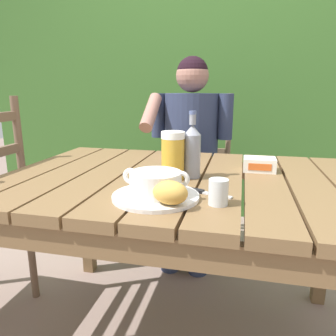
{
  "coord_description": "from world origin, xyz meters",
  "views": [
    {
      "loc": [
        0.21,
        -1.14,
        1.06
      ],
      "look_at": [
        -0.01,
        -0.17,
        0.82
      ],
      "focal_mm": 34.05,
      "sensor_mm": 36.0,
      "label": 1
    }
  ],
  "objects_px": {
    "table_knife": "(202,192)",
    "serving_plate": "(156,196)",
    "bread_roll": "(170,193)",
    "water_glass_small": "(218,192)",
    "diner_bowl": "(179,151)",
    "chair_near_diner": "(194,177)",
    "beer_glass": "(173,155)",
    "beer_bottle": "(192,150)",
    "soup_bowl": "(156,183)",
    "butter_tub": "(259,164)",
    "person_eating": "(190,146)"
  },
  "relations": [
    {
      "from": "chair_near_diner",
      "to": "water_glass_small",
      "type": "xyz_separation_m",
      "value": [
        0.24,
        -1.19,
        0.29
      ]
    },
    {
      "from": "chair_near_diner",
      "to": "diner_bowl",
      "type": "relative_size",
      "value": 7.17
    },
    {
      "from": "water_glass_small",
      "to": "beer_glass",
      "type": "bearing_deg",
      "value": 127.78
    },
    {
      "from": "serving_plate",
      "to": "bread_roll",
      "type": "bearing_deg",
      "value": -49.4
    },
    {
      "from": "soup_bowl",
      "to": "water_glass_small",
      "type": "bearing_deg",
      "value": -3.81
    },
    {
      "from": "soup_bowl",
      "to": "table_knife",
      "type": "height_order",
      "value": "soup_bowl"
    },
    {
      "from": "beer_bottle",
      "to": "diner_bowl",
      "type": "height_order",
      "value": "beer_bottle"
    },
    {
      "from": "beer_bottle",
      "to": "butter_tub",
      "type": "height_order",
      "value": "beer_bottle"
    },
    {
      "from": "beer_bottle",
      "to": "table_knife",
      "type": "relative_size",
      "value": 1.54
    },
    {
      "from": "chair_near_diner",
      "to": "person_eating",
      "type": "distance_m",
      "value": 0.31
    },
    {
      "from": "water_glass_small",
      "to": "soup_bowl",
      "type": "bearing_deg",
      "value": 176.19
    },
    {
      "from": "person_eating",
      "to": "table_knife",
      "type": "bearing_deg",
      "value": -78.15
    },
    {
      "from": "chair_near_diner",
      "to": "butter_tub",
      "type": "bearing_deg",
      "value": -64.02
    },
    {
      "from": "table_knife",
      "to": "beer_glass",
      "type": "bearing_deg",
      "value": 131.14
    },
    {
      "from": "chair_near_diner",
      "to": "beer_glass",
      "type": "xyz_separation_m",
      "value": [
        0.06,
        -0.95,
        0.34
      ]
    },
    {
      "from": "serving_plate",
      "to": "soup_bowl",
      "type": "height_order",
      "value": "soup_bowl"
    },
    {
      "from": "soup_bowl",
      "to": "serving_plate",
      "type": "bearing_deg",
      "value": -97.13
    },
    {
      "from": "table_knife",
      "to": "serving_plate",
      "type": "bearing_deg",
      "value": -149.33
    },
    {
      "from": "water_glass_small",
      "to": "diner_bowl",
      "type": "distance_m",
      "value": 0.69
    },
    {
      "from": "beer_glass",
      "to": "beer_bottle",
      "type": "bearing_deg",
      "value": 28.21
    },
    {
      "from": "serving_plate",
      "to": "soup_bowl",
      "type": "relative_size",
      "value": 1.28
    },
    {
      "from": "person_eating",
      "to": "bread_roll",
      "type": "bearing_deg",
      "value": -83.56
    },
    {
      "from": "diner_bowl",
      "to": "person_eating",
      "type": "bearing_deg",
      "value": 90.47
    },
    {
      "from": "table_knife",
      "to": "soup_bowl",
      "type": "bearing_deg",
      "value": -149.33
    },
    {
      "from": "beer_bottle",
      "to": "chair_near_diner",
      "type": "bearing_deg",
      "value": 97.63
    },
    {
      "from": "serving_plate",
      "to": "beer_bottle",
      "type": "height_order",
      "value": "beer_bottle"
    },
    {
      "from": "serving_plate",
      "to": "beer_glass",
      "type": "bearing_deg",
      "value": 89.05
    },
    {
      "from": "person_eating",
      "to": "serving_plate",
      "type": "height_order",
      "value": "person_eating"
    },
    {
      "from": "soup_bowl",
      "to": "beer_bottle",
      "type": "height_order",
      "value": "beer_bottle"
    },
    {
      "from": "diner_bowl",
      "to": "water_glass_small",
      "type": "bearing_deg",
      "value": -69.53
    },
    {
      "from": "chair_near_diner",
      "to": "table_knife",
      "type": "distance_m",
      "value": 1.14
    },
    {
      "from": "table_knife",
      "to": "diner_bowl",
      "type": "bearing_deg",
      "value": 108.46
    },
    {
      "from": "serving_plate",
      "to": "bread_roll",
      "type": "relative_size",
      "value": 2.25
    },
    {
      "from": "soup_bowl",
      "to": "butter_tub",
      "type": "bearing_deg",
      "value": 52.49
    },
    {
      "from": "person_eating",
      "to": "soup_bowl",
      "type": "xyz_separation_m",
      "value": [
        0.06,
        -0.98,
        0.06
      ]
    },
    {
      "from": "water_glass_small",
      "to": "table_knife",
      "type": "distance_m",
      "value": 0.11
    },
    {
      "from": "soup_bowl",
      "to": "water_glass_small",
      "type": "height_order",
      "value": "soup_bowl"
    },
    {
      "from": "beer_glass",
      "to": "water_glass_small",
      "type": "height_order",
      "value": "beer_glass"
    },
    {
      "from": "soup_bowl",
      "to": "beer_glass",
      "type": "height_order",
      "value": "beer_glass"
    },
    {
      "from": "serving_plate",
      "to": "butter_tub",
      "type": "relative_size",
      "value": 2.11
    },
    {
      "from": "soup_bowl",
      "to": "diner_bowl",
      "type": "relative_size",
      "value": 1.42
    },
    {
      "from": "bread_roll",
      "to": "soup_bowl",
      "type": "bearing_deg",
      "value": 130.6
    },
    {
      "from": "butter_tub",
      "to": "table_knife",
      "type": "height_order",
      "value": "butter_tub"
    },
    {
      "from": "butter_tub",
      "to": "table_knife",
      "type": "bearing_deg",
      "value": -119.01
    },
    {
      "from": "beer_glass",
      "to": "table_knife",
      "type": "xyz_separation_m",
      "value": [
        0.13,
        -0.15,
        -0.08
      ]
    },
    {
      "from": "butter_tub",
      "to": "diner_bowl",
      "type": "distance_m",
      "value": 0.43
    },
    {
      "from": "bread_roll",
      "to": "beer_bottle",
      "type": "xyz_separation_m",
      "value": [
        0.01,
        0.33,
        0.06
      ]
    },
    {
      "from": "bread_roll",
      "to": "diner_bowl",
      "type": "height_order",
      "value": "bread_roll"
    },
    {
      "from": "beer_bottle",
      "to": "serving_plate",
      "type": "bearing_deg",
      "value": -104.78
    },
    {
      "from": "serving_plate",
      "to": "beer_bottle",
      "type": "bearing_deg",
      "value": 75.22
    }
  ]
}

